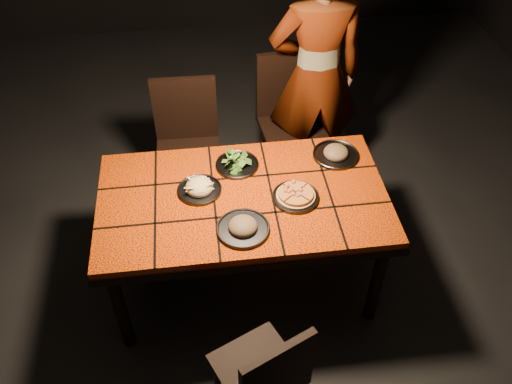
{
  "coord_description": "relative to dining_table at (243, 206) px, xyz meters",
  "views": [
    {
      "loc": [
        -0.2,
        -2.14,
        2.83
      ],
      "look_at": [
        0.07,
        -0.05,
        0.82
      ],
      "focal_mm": 38.0,
      "sensor_mm": 36.0,
      "label": 1
    }
  ],
  "objects": [
    {
      "name": "chair_far_right",
      "position": [
        0.45,
        0.99,
        -0.1
      ],
      "size": [
        0.5,
        0.5,
        1.0
      ],
      "rotation": [
        0.0,
        0.0,
        0.11
      ],
      "color": "black",
      "rests_on": "ground"
    },
    {
      "name": "plate_mushroom_a",
      "position": [
        -0.03,
        -0.25,
        0.1
      ],
      "size": [
        0.28,
        0.28,
        0.09
      ],
      "color": "#3A3A3F",
      "rests_on": "dining_table"
    },
    {
      "name": "chair_near",
      "position": [
        0.0,
        -0.92,
        -0.2
      ],
      "size": [
        0.49,
        0.49,
        0.82
      ],
      "rotation": [
        0.0,
        0.0,
        3.57
      ],
      "color": "black",
      "rests_on": "ground"
    },
    {
      "name": "chair_far_left",
      "position": [
        -0.3,
        0.81,
        -0.12
      ],
      "size": [
        0.44,
        0.44,
        0.95
      ],
      "rotation": [
        0.0,
        0.0,
        -0.03
      ],
      "color": "black",
      "rests_on": "ground"
    },
    {
      "name": "plate_mushroom_b",
      "position": [
        0.59,
        0.27,
        0.1
      ],
      "size": [
        0.28,
        0.28,
        0.09
      ],
      "color": "#3A3A3F",
      "rests_on": "dining_table"
    },
    {
      "name": "plate_pasta",
      "position": [
        -0.24,
        0.07,
        0.1
      ],
      "size": [
        0.25,
        0.25,
        0.08
      ],
      "color": "#3A3A3F",
      "rests_on": "dining_table"
    },
    {
      "name": "room_shell",
      "position": [
        0.0,
        0.0,
        0.83
      ],
      "size": [
        6.04,
        7.04,
        3.08
      ],
      "color": "black",
      "rests_on": "ground"
    },
    {
      "name": "dining_table",
      "position": [
        0.0,
        0.0,
        0.0
      ],
      "size": [
        1.62,
        0.92,
        0.75
      ],
      "color": "#D94106",
      "rests_on": "ground"
    },
    {
      "name": "plate_salad",
      "position": [
        -0.01,
        0.25,
        0.1
      ],
      "size": [
        0.25,
        0.25,
        0.07
      ],
      "color": "#3A3A3F",
      "rests_on": "dining_table"
    },
    {
      "name": "diner",
      "position": [
        0.6,
        0.94,
        0.21
      ],
      "size": [
        0.65,
        0.43,
        1.77
      ],
      "primitive_type": "imported",
      "rotation": [
        0.0,
        0.0,
        3.13
      ],
      "color": "brown",
      "rests_on": "ground"
    },
    {
      "name": "plate_pizza",
      "position": [
        0.29,
        -0.06,
        0.1
      ],
      "size": [
        0.3,
        0.3,
        0.04
      ],
      "color": "#3A3A3F",
      "rests_on": "dining_table"
    }
  ]
}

